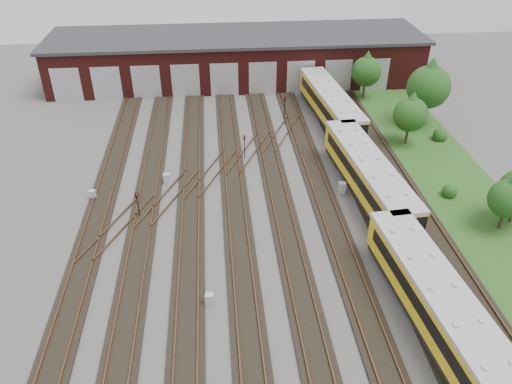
{
  "coord_description": "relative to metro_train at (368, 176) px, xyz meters",
  "views": [
    {
      "loc": [
        -3.51,
        -28.26,
        25.43
      ],
      "look_at": [
        -0.28,
        7.4,
        2.0
      ],
      "focal_mm": 35.0,
      "sensor_mm": 36.0,
      "label": 1
    }
  ],
  "objects": [
    {
      "name": "signal_mast_3",
      "position": [
        -0.69,
        10.38,
        -0.07
      ],
      "size": [
        0.28,
        0.27,
        3.18
      ],
      "rotation": [
        0.0,
        0.0,
        -0.42
      ],
      "color": "black",
      "rests_on": "ground"
    },
    {
      "name": "maintenance_shed",
      "position": [
        -10.01,
        31.01,
        1.11
      ],
      "size": [
        51.0,
        12.5,
        6.35
      ],
      "color": "#4E1513",
      "rests_on": "ground"
    },
    {
      "name": "metro_train",
      "position": [
        0.0,
        0.0,
        0.0
      ],
      "size": [
        4.51,
        48.89,
        3.45
      ],
      "rotation": [
        0.0,
        0.0,
        0.09
      ],
      "color": "black",
      "rests_on": "ground"
    },
    {
      "name": "track_network",
      "position": [
        -10.17,
        -8.38,
        -1.99
      ],
      "size": [
        30.4,
        70.0,
        0.33
      ],
      "color": "black",
      "rests_on": "ground"
    },
    {
      "name": "signal_mast_0",
      "position": [
        -20.37,
        -1.6,
        -0.46
      ],
      "size": [
        0.26,
        0.25,
        2.52
      ],
      "rotation": [
        0.0,
        0.0,
        0.36
      ],
      "color": "black",
      "rests_on": "ground"
    },
    {
      "name": "tree_0",
      "position": [
        6.0,
        22.69,
        1.92
      ],
      "size": [
        3.77,
        3.77,
        6.25
      ],
      "color": "#352718",
      "rests_on": "ground"
    },
    {
      "name": "relay_cabinet_2",
      "position": [
        -14.47,
        -12.42,
        -1.62
      ],
      "size": [
        0.66,
        0.58,
        0.96
      ],
      "primitive_type": "cube",
      "rotation": [
        0.0,
        0.0,
        -0.2
      ],
      "color": "#B4B7BA",
      "rests_on": "ground"
    },
    {
      "name": "relay_cabinet_1",
      "position": [
        -18.34,
        3.81,
        -1.59
      ],
      "size": [
        0.61,
        0.52,
        1.01
      ],
      "primitive_type": "cube",
      "rotation": [
        0.0,
        0.0,
        -0.02
      ],
      "color": "#B4B7BA",
      "rests_on": "ground"
    },
    {
      "name": "bush_0",
      "position": [
        7.59,
        -0.8,
        -1.42
      ],
      "size": [
        1.35,
        1.35,
        1.35
      ],
      "primitive_type": "sphere",
      "color": "#154112",
      "rests_on": "ground"
    },
    {
      "name": "signal_mast_2",
      "position": [
        -5.21,
        16.94,
        -0.15
      ],
      "size": [
        0.29,
        0.28,
        3.02
      ],
      "rotation": [
        0.0,
        0.0,
        -0.31
      ],
      "color": "black",
      "rests_on": "ground"
    },
    {
      "name": "relay_cabinet_4",
      "position": [
        -2.08,
        0.68,
        -1.57
      ],
      "size": [
        0.68,
        0.59,
        1.06
      ],
      "primitive_type": "cube",
      "rotation": [
        0.0,
        0.0,
        -0.09
      ],
      "color": "#B4B7BA",
      "rests_on": "ground"
    },
    {
      "name": "ground",
      "position": [
        -10.0,
        -8.97,
        -2.1
      ],
      "size": [
        120.0,
        120.0,
        0.0
      ],
      "primitive_type": "plane",
      "color": "#44423F",
      "rests_on": "ground"
    },
    {
      "name": "tree_2",
      "position": [
        10.73,
        14.31,
        3.06
      ],
      "size": [
        4.84,
        4.84,
        8.02
      ],
      "color": "#352718",
      "rests_on": "ground"
    },
    {
      "name": "tree_3",
      "position": [
        9.74,
        -5.92,
        1.29
      ],
      "size": [
        3.18,
        3.18,
        5.27
      ],
      "color": "#352718",
      "rests_on": "ground"
    },
    {
      "name": "bush_1",
      "position": [
        9.44,
        15.08,
        -1.37
      ],
      "size": [
        1.46,
        1.46,
        1.46
      ],
      "primitive_type": "sphere",
      "color": "#154112",
      "rests_on": "ground"
    },
    {
      "name": "relay_cabinet_0",
      "position": [
        -24.9,
        1.74,
        -1.66
      ],
      "size": [
        0.62,
        0.56,
        0.88
      ],
      "primitive_type": "cube",
      "rotation": [
        0.0,
        0.0,
        -0.24
      ],
      "color": "#B4B7BA",
      "rests_on": "ground"
    },
    {
      "name": "grass_verge",
      "position": [
        9.0,
        1.03,
        -2.07
      ],
      "size": [
        8.0,
        55.0,
        0.05
      ],
      "primitive_type": "cube",
      "color": "#1C4717",
      "rests_on": "ground"
    },
    {
      "name": "signal_mast_1",
      "position": [
        -10.6,
        7.93,
        -0.4
      ],
      "size": [
        0.24,
        0.22,
        2.64
      ],
      "rotation": [
        0.0,
        0.0,
        -0.22
      ],
      "color": "black",
      "rests_on": "ground"
    },
    {
      "name": "bush_2",
      "position": [
        11.18,
        10.17,
        -1.31
      ],
      "size": [
        1.56,
        1.56,
        1.56
      ],
      "primitive_type": "sphere",
      "color": "#154112",
      "rests_on": "ground"
    },
    {
      "name": "relay_cabinet_3",
      "position": [
        -1.26,
        6.77,
        -1.6
      ],
      "size": [
        0.61,
        0.51,
        1.0
      ],
      "primitive_type": "cube",
      "rotation": [
        0.0,
        0.0,
        -0.02
      ],
      "color": "#B4B7BA",
      "rests_on": "ground"
    },
    {
      "name": "tree_1",
      "position": [
        7.16,
        9.67,
        1.79
      ],
      "size": [
        3.65,
        3.65,
        6.05
      ],
      "color": "#352718",
      "rests_on": "ground"
    }
  ]
}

